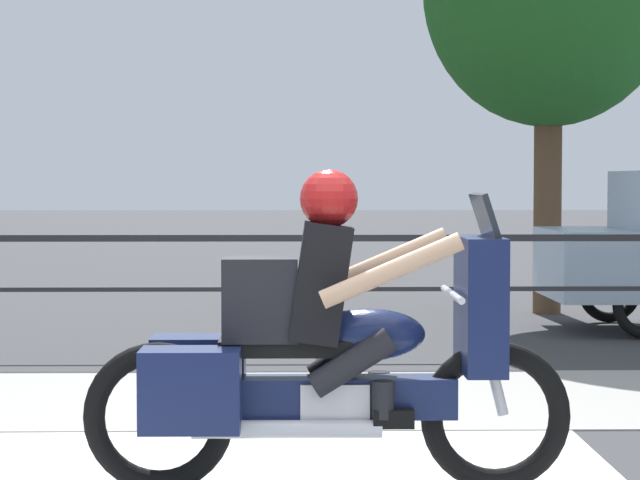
% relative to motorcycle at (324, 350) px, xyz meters
% --- Properties ---
extents(sidewalk_band, '(44.00, 2.40, 0.01)m').
position_rel_motorcycle_xyz_m(sidewalk_band, '(0.04, 2.68, -0.71)').
color(sidewalk_band, '#99968E').
rests_on(sidewalk_band, ground).
extents(fence_railing, '(36.00, 0.05, 1.08)m').
position_rel_motorcycle_xyz_m(fence_railing, '(0.04, 4.85, 0.14)').
color(fence_railing, '#232326').
rests_on(fence_railing, ground).
extents(motorcycle, '(2.44, 0.76, 1.61)m').
position_rel_motorcycle_xyz_m(motorcycle, '(0.00, 0.00, 0.00)').
color(motorcycle, black).
rests_on(motorcycle, ground).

